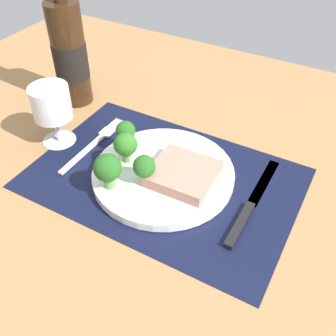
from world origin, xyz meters
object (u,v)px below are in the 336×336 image
Objects in this scene: steak at (182,175)px; knife at (250,206)px; wine_bottle at (70,54)px; plate at (163,174)px; wine_glass at (52,106)px; fork at (94,144)px.

steak reaches higher than knife.
plate is at bearing -23.83° from wine_bottle.
knife is 49.10cm from wine_bottle.
steak is at bearing -174.93° from knife.
steak is 27.98cm from wine_glass.
wine_glass is (-39.63, -1.04, 7.57)cm from knife.
fork is at bearing -41.13° from wine_bottle.
wine_bottle reaches higher than fork.
plate is at bearing 1.25° from wine_glass.
steak is 0.56× the size of fork.
wine_glass reaches higher than knife.
plate is at bearing -177.28° from knife.
knife is at bearing 1.08° from fork.
knife is 0.77× the size of wine_bottle.
wine_bottle is at bearing 115.40° from wine_glass.
knife is (32.58, -0.89, 0.05)cm from fork.
wine_bottle is (-13.63, 11.90, 10.65)cm from fork.
steak is at bearing -21.91° from wine_bottle.
fork is at bearing 175.09° from plate.
fork is 32.59cm from knife.
plate is 1.09× the size of knife.
fork is at bearing 179.26° from knife.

